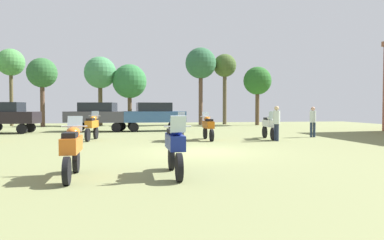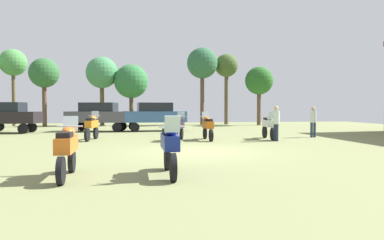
# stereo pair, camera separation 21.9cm
# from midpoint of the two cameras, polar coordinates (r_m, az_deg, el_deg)

# --- Properties ---
(ground_plane) EXTENTS (44.00, 52.00, 0.02)m
(ground_plane) POSITION_cam_midpoint_polar(r_m,az_deg,el_deg) (13.68, 1.39, -5.05)
(ground_plane) COLOR #7B8251
(motorcycle_1) EXTENTS (0.67, 2.12, 1.48)m
(motorcycle_1) POSITION_cam_midpoint_polar(r_m,az_deg,el_deg) (19.04, -15.21, -0.91)
(motorcycle_1) COLOR black
(motorcycle_1) RESTS_ON ground
(motorcycle_2) EXTENTS (0.62, 2.17, 1.45)m
(motorcycle_2) POSITION_cam_midpoint_polar(r_m,az_deg,el_deg) (9.02, -18.47, -4.19)
(motorcycle_2) COLOR black
(motorcycle_2) RESTS_ON ground
(motorcycle_5) EXTENTS (0.82, 2.14, 1.45)m
(motorcycle_5) POSITION_cam_midpoint_polar(r_m,az_deg,el_deg) (18.05, -1.72, -1.03)
(motorcycle_5) COLOR black
(motorcycle_5) RESTS_ON ground
(motorcycle_6) EXTENTS (0.62, 2.12, 1.48)m
(motorcycle_6) POSITION_cam_midpoint_polar(r_m,az_deg,el_deg) (19.42, 12.33, -0.83)
(motorcycle_6) COLOR black
(motorcycle_6) RESTS_ON ground
(motorcycle_9) EXTENTS (0.62, 2.11, 1.44)m
(motorcycle_9) POSITION_cam_midpoint_polar(r_m,az_deg,el_deg) (18.45, 2.84, -0.99)
(motorcycle_9) COLOR black
(motorcycle_9) RESTS_ON ground
(motorcycle_10) EXTENTS (0.62, 2.22, 1.49)m
(motorcycle_10) POSITION_cam_midpoint_polar(r_m,az_deg,el_deg) (8.87, -2.80, -4.09)
(motorcycle_10) COLOR black
(motorcycle_10) RESTS_ON ground
(car_2) EXTENTS (4.57, 2.60, 2.00)m
(car_2) POSITION_cam_midpoint_polar(r_m,az_deg,el_deg) (25.97, -14.24, 0.84)
(car_2) COLOR black
(car_2) RESTS_ON ground
(car_3) EXTENTS (4.44, 2.16, 2.00)m
(car_3) POSITION_cam_midpoint_polar(r_m,az_deg,el_deg) (26.29, -27.28, 0.69)
(car_3) COLOR black
(car_3) RESTS_ON ground
(car_4) EXTENTS (4.43, 2.15, 2.00)m
(car_4) POSITION_cam_midpoint_polar(r_m,az_deg,el_deg) (25.64, -5.65, 0.88)
(car_4) COLOR black
(car_4) RESTS_ON ground
(person_1) EXTENTS (0.39, 0.39, 1.70)m
(person_1) POSITION_cam_midpoint_polar(r_m,az_deg,el_deg) (21.24, 18.84, 0.07)
(person_1) COLOR #233248
(person_1) RESTS_ON ground
(person_2) EXTENTS (0.40, 0.40, 1.74)m
(person_2) POSITION_cam_midpoint_polar(r_m,az_deg,el_deg) (18.34, 13.46, -0.09)
(person_2) COLOR #222B40
(person_2) RESTS_ON ground
(tree_1) EXTENTS (3.12, 3.12, 5.63)m
(tree_1) POSITION_cam_midpoint_polar(r_m,az_deg,el_deg) (33.89, -9.39, 5.98)
(tree_1) COLOR #4D3B2A
(tree_1) RESTS_ON ground
(tree_2) EXTENTS (2.61, 2.61, 5.47)m
(tree_2) POSITION_cam_midpoint_polar(r_m,az_deg,el_deg) (34.53, 10.71, 6.01)
(tree_2) COLOR brown
(tree_2) RESTS_ON ground
(tree_3) EXTENTS (2.53, 2.53, 5.88)m
(tree_3) POSITION_cam_midpoint_polar(r_m,az_deg,el_deg) (33.64, -22.12, 6.75)
(tree_3) COLOR brown
(tree_3) RESTS_ON ground
(tree_4) EXTENTS (2.38, 2.38, 6.86)m
(tree_4) POSITION_cam_midpoint_polar(r_m,az_deg,el_deg) (36.23, -26.21, 7.97)
(tree_4) COLOR brown
(tree_4) RESTS_ON ground
(tree_5) EXTENTS (2.23, 2.23, 6.86)m
(tree_5) POSITION_cam_midpoint_polar(r_m,az_deg,el_deg) (35.69, 5.63, 8.25)
(tree_5) COLOR brown
(tree_5) RESTS_ON ground
(tree_6) EXTENTS (2.89, 2.89, 6.30)m
(tree_6) POSITION_cam_midpoint_polar(r_m,az_deg,el_deg) (34.39, -13.85, 7.16)
(tree_6) COLOR brown
(tree_6) RESTS_ON ground
(tree_8) EXTENTS (2.91, 2.91, 7.31)m
(tree_8) POSITION_cam_midpoint_polar(r_m,az_deg,el_deg) (34.54, 1.81, 8.80)
(tree_8) COLOR brown
(tree_8) RESTS_ON ground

